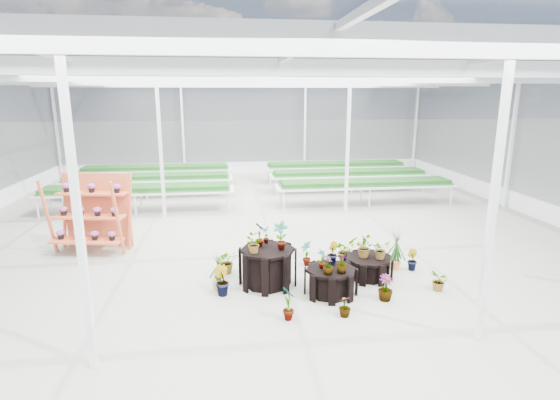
{
  "coord_description": "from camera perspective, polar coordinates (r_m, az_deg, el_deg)",
  "views": [
    {
      "loc": [
        -1.01,
        -9.94,
        3.88
      ],
      "look_at": [
        0.33,
        0.67,
        1.3
      ],
      "focal_mm": 28.0,
      "sensor_mm": 36.0,
      "label": 1
    }
  ],
  "objects": [
    {
      "name": "ground_plane",
      "position": [
        10.72,
        -1.34,
        -7.66
      ],
      "size": [
        24.0,
        24.0,
        0.0
      ],
      "primitive_type": "plane",
      "color": "gray",
      "rests_on": "ground"
    },
    {
      "name": "shelf_rack",
      "position": [
        11.92,
        -23.54,
        -1.69
      ],
      "size": [
        1.99,
        1.3,
        1.95
      ],
      "primitive_type": null,
      "rotation": [
        0.0,
        0.0,
        -0.19
      ],
      "color": "#C3522F",
      "rests_on": "ground"
    },
    {
      "name": "steel_frame",
      "position": [
        10.13,
        -1.41,
        4.3
      ],
      "size": [
        18.0,
        24.0,
        4.5
      ],
      "primitive_type": null,
      "color": "silver",
      "rests_on": "ground"
    },
    {
      "name": "greenhouse_shell",
      "position": [
        10.13,
        -1.41,
        4.3
      ],
      "size": [
        18.0,
        24.0,
        4.5
      ],
      "primitive_type": null,
      "color": "white",
      "rests_on": "ground"
    },
    {
      "name": "plinth_mid",
      "position": [
        8.89,
        6.64,
        -10.49
      ],
      "size": [
        1.2,
        1.2,
        0.54
      ],
      "primitive_type": "cylinder",
      "rotation": [
        0.0,
        0.0,
        -0.18
      ],
      "color": "black",
      "rests_on": "ground"
    },
    {
      "name": "nursery_plants",
      "position": [
        9.42,
        5.33,
        -7.57
      ],
      "size": [
        4.84,
        3.1,
        1.4
      ],
      "color": "#174315",
      "rests_on": "ground"
    },
    {
      "name": "nursery_benches",
      "position": [
        17.52,
        -3.77,
        2.13
      ],
      "size": [
        16.0,
        7.0,
        0.84
      ],
      "primitive_type": null,
      "color": "silver",
      "rests_on": "ground"
    },
    {
      "name": "plinth_low",
      "position": [
        9.79,
        11.41,
        -8.6
      ],
      "size": [
        1.26,
        1.26,
        0.46
      ],
      "primitive_type": "cylinder",
      "rotation": [
        0.0,
        0.0,
        0.27
      ],
      "color": "black",
      "rests_on": "ground"
    },
    {
      "name": "plinth_tall",
      "position": [
        9.19,
        -1.61,
        -8.7
      ],
      "size": [
        1.37,
        1.37,
        0.79
      ],
      "primitive_type": "cylinder",
      "rotation": [
        0.0,
        0.0,
        -0.19
      ],
      "color": "black",
      "rests_on": "ground"
    }
  ]
}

